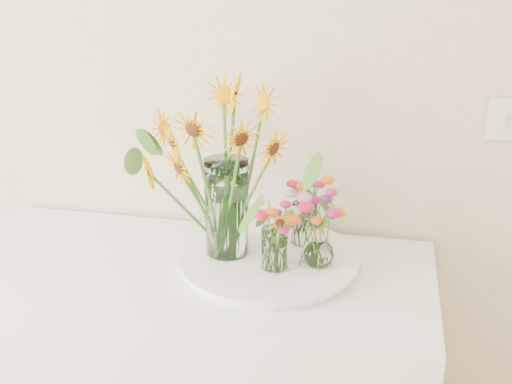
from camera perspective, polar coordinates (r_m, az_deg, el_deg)
tray at (r=1.86m, az=1.13°, el=-6.13°), size 0.50×0.50×0.02m
mason_jar at (r=1.81m, az=-2.61°, el=-1.44°), size 0.13×0.13×0.29m
sunflower_bouquet at (r=1.77m, az=-2.67°, el=1.98°), size 0.83×0.83×0.52m
small_vase_a at (r=1.76m, az=1.66°, el=-5.10°), size 0.09×0.09×0.12m
wildflower_posy_a at (r=1.74m, az=1.68°, el=-3.77°), size 0.17×0.17×0.21m
small_vase_b at (r=1.78m, az=5.57°, el=-4.72°), size 0.10×0.10×0.13m
wildflower_posy_b at (r=1.76m, az=5.62°, el=-3.41°), size 0.21×0.21×0.22m
small_vase_c at (r=1.91m, az=4.30°, el=-2.83°), size 0.07×0.07×0.13m
wildflower_posy_c at (r=1.89m, az=4.34°, el=-1.58°), size 0.18×0.18×0.22m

